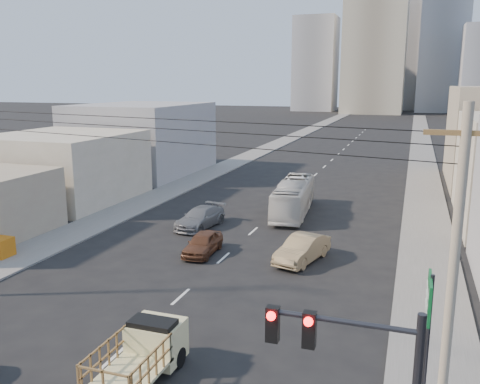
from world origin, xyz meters
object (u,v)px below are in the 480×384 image
Objects in this scene: sedan_brown at (203,243)px; sedan_tan at (302,249)px; city_bus at (293,197)px; green_sign at (428,315)px; utility_pole at (450,306)px; flatbed_pickup at (142,352)px; sedan_grey at (200,218)px.

sedan_tan is at bearing 4.24° from sedan_brown.
green_sign reaches higher than city_bus.
city_bus is at bearing 110.34° from utility_pole.
utility_pole is (0.34, -2.50, 1.44)m from green_sign.
green_sign reaches higher than flatbed_pickup.
sedan_grey is at bearing 129.74° from green_sign.
city_bus is at bearing 90.59° from flatbed_pickup.
sedan_tan is (2.80, 13.97, -0.33)m from flatbed_pickup.
sedan_grey is (-2.51, 5.40, 0.05)m from sedan_brown.
sedan_grey is at bearing 107.27° from flatbed_pickup.
city_bus is 8.24m from sedan_grey.
sedan_brown is at bearing -57.24° from sedan_grey.
sedan_brown is 0.85× the size of sedan_tan.
green_sign is at bearing 97.67° from utility_pole.
utility_pole reaches higher than sedan_brown.
utility_pole reaches higher than sedan_grey.
city_bus reaches higher than sedan_brown.
sedan_brown is 6.14m from sedan_tan.
utility_pole is at bearing -82.33° from green_sign.
flatbed_pickup is 0.44× the size of utility_pole.
sedan_brown is 0.80× the size of sedan_grey.
flatbed_pickup is at bearing -94.39° from city_bus.
sedan_grey is 23.89m from green_sign.
flatbed_pickup is 10.69m from utility_pole.
sedan_tan is at bearing -79.18° from city_bus.
flatbed_pickup is 0.88× the size of green_sign.
city_bus reaches higher than sedan_grey.
sedan_grey is 26.25m from utility_pole.
city_bus reaches higher than sedan_tan.
city_bus is at bearing 55.26° from sedan_grey.
sedan_grey is at bearing 165.75° from sedan_tan.
city_bus is at bearing 120.35° from sedan_tan.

